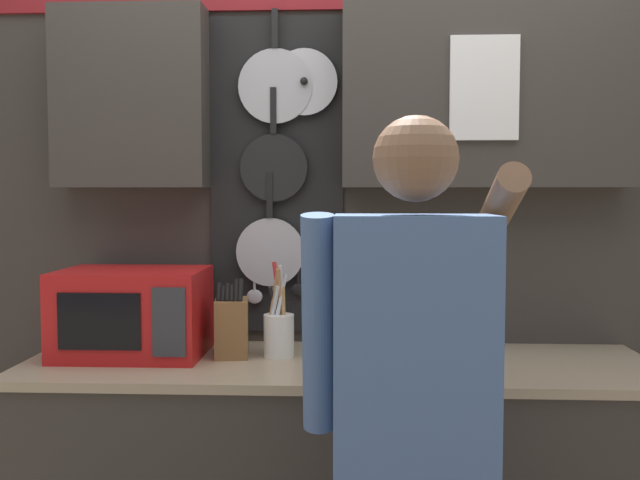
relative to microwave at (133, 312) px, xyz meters
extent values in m
cube|color=tan|center=(0.70, -0.05, -0.16)|extent=(2.07, 0.63, 0.03)
cube|color=#38332D|center=(0.70, 0.27, 0.13)|extent=(2.64, 0.04, 2.40)
cube|color=#38332D|center=(-0.05, 0.17, 0.74)|extent=(0.54, 0.16, 0.64)
cube|color=#38332D|center=(1.21, 0.17, 0.74)|extent=(1.01, 0.16, 0.64)
cube|color=black|center=(0.47, 0.24, 0.47)|extent=(0.49, 0.01, 1.15)
cylinder|color=#B7B7BC|center=(0.47, 0.21, 0.79)|extent=(0.27, 0.02, 0.27)
cube|color=black|center=(0.47, 0.21, 0.99)|extent=(0.02, 0.02, 0.14)
cylinder|color=black|center=(0.46, 0.21, 0.50)|extent=(0.24, 0.02, 0.24)
cube|color=black|center=(0.46, 0.21, 0.70)|extent=(0.02, 0.02, 0.17)
cylinder|color=#B7B7BC|center=(0.44, 0.21, 0.19)|extent=(0.25, 0.02, 0.25)
cube|color=black|center=(0.44, 0.21, 0.40)|extent=(0.02, 0.02, 0.16)
cylinder|color=silver|center=(0.57, 0.21, 0.80)|extent=(0.24, 0.01, 0.24)
sphere|color=black|center=(0.57, 0.20, 0.80)|extent=(0.03, 0.03, 0.03)
cylinder|color=silver|center=(0.39, 0.21, 0.14)|extent=(0.01, 0.01, 0.20)
ellipsoid|color=silver|center=(0.39, 0.21, 0.03)|extent=(0.06, 0.01, 0.05)
cylinder|color=silver|center=(0.47, 0.21, 0.15)|extent=(0.01, 0.01, 0.18)
ellipsoid|color=silver|center=(0.47, 0.21, 0.05)|extent=(0.04, 0.01, 0.04)
cylinder|color=black|center=(0.55, 0.21, 0.15)|extent=(0.01, 0.01, 0.18)
ellipsoid|color=black|center=(0.55, 0.21, 0.05)|extent=(0.05, 0.01, 0.05)
cube|color=white|center=(1.19, 0.08, 0.76)|extent=(0.23, 0.02, 0.35)
cube|color=red|center=(0.00, 0.00, 0.00)|extent=(0.48, 0.35, 0.29)
cube|color=black|center=(-0.05, -0.18, 0.00)|extent=(0.27, 0.01, 0.18)
cube|color=#333338|center=(0.17, -0.18, 0.00)|extent=(0.11, 0.01, 0.22)
cube|color=brown|center=(0.34, 0.00, -0.05)|extent=(0.13, 0.16, 0.19)
cylinder|color=black|center=(0.30, -0.03, 0.08)|extent=(0.02, 0.03, 0.06)
cylinder|color=black|center=(0.32, -0.03, 0.07)|extent=(0.02, 0.03, 0.05)
cylinder|color=black|center=(0.33, -0.03, 0.08)|extent=(0.02, 0.03, 0.06)
cylinder|color=black|center=(0.34, -0.03, 0.07)|extent=(0.02, 0.03, 0.06)
cylinder|color=black|center=(0.36, -0.03, 0.08)|extent=(0.02, 0.03, 0.07)
cylinder|color=black|center=(0.37, -0.03, 0.08)|extent=(0.02, 0.03, 0.08)
cylinder|color=white|center=(0.50, 0.00, -0.07)|extent=(0.10, 0.10, 0.14)
cylinder|color=tan|center=(0.50, 0.00, 0.03)|extent=(0.03, 0.06, 0.24)
cylinder|color=tan|center=(0.51, 0.00, 0.00)|extent=(0.02, 0.03, 0.18)
cylinder|color=tan|center=(0.48, 0.00, 0.04)|extent=(0.05, 0.02, 0.25)
cylinder|color=silver|center=(0.50, -0.01, 0.02)|extent=(0.06, 0.06, 0.22)
cylinder|color=red|center=(0.50, 0.02, 0.04)|extent=(0.05, 0.05, 0.26)
cylinder|color=silver|center=(0.48, -0.01, 0.00)|extent=(0.05, 0.03, 0.19)
cylinder|color=silver|center=(0.51, 0.00, 0.04)|extent=(0.02, 0.04, 0.26)
cylinder|color=black|center=(0.49, 0.01, 0.00)|extent=(0.05, 0.05, 0.18)
cube|color=#4C6B9E|center=(0.89, -0.68, 0.05)|extent=(0.38, 0.22, 0.61)
sphere|color=brown|center=(0.89, -0.68, 0.48)|extent=(0.20, 0.20, 0.20)
cylinder|color=#4C6B9E|center=(0.66, -0.66, 0.09)|extent=(0.08, 0.17, 0.55)
cylinder|color=brown|center=(1.12, -0.43, 0.33)|extent=(0.08, 0.53, 0.29)
camera|label=1|loc=(0.75, -2.37, 0.40)|focal=40.00mm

